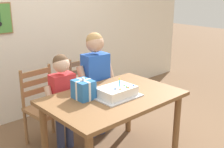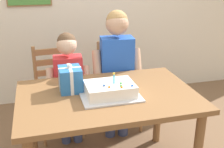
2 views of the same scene
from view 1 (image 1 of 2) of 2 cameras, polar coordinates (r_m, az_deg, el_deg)
back_wall at (r=4.11m, az=-15.93°, el=9.34°), size 6.40×0.11×2.60m
dining_table at (r=2.93m, az=0.26°, el=-6.26°), size 1.36×0.90×0.76m
birthday_cake at (r=2.85m, az=0.92°, el=-3.62°), size 0.44×0.34×0.19m
gift_box_red_large at (r=2.81m, az=-5.69°, el=-3.07°), size 0.17×0.20×0.22m
chair_left at (r=3.44m, az=-13.12°, el=-6.40°), size 0.45×0.45×0.92m
chair_right at (r=3.77m, az=-4.42°, el=-3.82°), size 0.43×0.43×0.92m
child_older at (r=3.43m, az=-3.26°, el=-0.21°), size 0.49×0.28×1.30m
child_younger at (r=3.21m, az=-9.73°, el=-3.79°), size 0.41×0.24×1.12m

